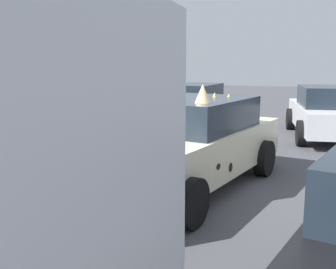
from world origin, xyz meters
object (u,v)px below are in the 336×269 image
Objects in this scene: parked_sedan_near_left at (103,97)px; parked_sedan_behind_left at (329,112)px; art_car_decorated at (187,143)px; parked_sedan_near_right at (187,108)px; parked_sedan_behind_right at (5,100)px.

parked_sedan_near_left is 0.95× the size of parked_sedan_behind_left.
parked_sedan_near_right is at bearing -151.07° from art_car_decorated.
art_car_decorated is 1.15× the size of parked_sedan_near_left.
parked_sedan_behind_right reaches higher than parked_sedan_near_left.
art_car_decorated is at bearing 148.03° from parked_sedan_behind_left.
parked_sedan_behind_right is (-2.43, 2.59, 0.01)m from parked_sedan_near_left.
parked_sedan_behind_left is at bearing 98.35° from parked_sedan_near_right.
art_car_decorated reaches higher than parked_sedan_near_left.
parked_sedan_behind_right is 0.97× the size of parked_sedan_behind_left.
parked_sedan_near_right is at bearing 85.99° from parked_sedan_behind_left.
parked_sedan_behind_right is 10.79m from parked_sedan_behind_left.
art_car_decorated is at bearing 20.31° from parked_sedan_near_right.
parked_sedan_behind_right is at bearing -43.72° from parked_sedan_near_left.
art_car_decorated is 1.12× the size of parked_sedan_behind_right.
parked_sedan_near_right is 0.93× the size of parked_sedan_behind_left.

